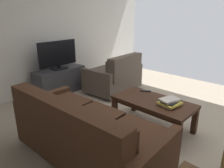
{
  "coord_description": "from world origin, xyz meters",
  "views": [
    {
      "loc": [
        -1.37,
        2.45,
        1.61
      ],
      "look_at": [
        0.64,
        0.33,
        0.61
      ],
      "focal_mm": 33.25,
      "sensor_mm": 36.0,
      "label": 1
    }
  ],
  "objects_px": {
    "loveseat_near": "(115,76)",
    "tv_remote": "(146,91)",
    "tv_stand": "(60,81)",
    "flat_tv": "(58,55)",
    "sofa_main": "(84,133)",
    "book_stack": "(170,102)",
    "coffee_table": "(153,105)"
  },
  "relations": [
    {
      "from": "flat_tv",
      "to": "tv_remote",
      "type": "relative_size",
      "value": 5.5
    },
    {
      "from": "book_stack",
      "to": "coffee_table",
      "type": "bearing_deg",
      "value": 2.51
    },
    {
      "from": "tv_stand",
      "to": "flat_tv",
      "type": "xyz_separation_m",
      "value": [
        -0.0,
        -0.0,
        0.56
      ]
    },
    {
      "from": "book_stack",
      "to": "tv_remote",
      "type": "xyz_separation_m",
      "value": [
        0.54,
        -0.21,
        -0.03
      ]
    },
    {
      "from": "tv_stand",
      "to": "flat_tv",
      "type": "bearing_deg",
      "value": -176.56
    },
    {
      "from": "book_stack",
      "to": "tv_remote",
      "type": "bearing_deg",
      "value": -21.39
    },
    {
      "from": "flat_tv",
      "to": "tv_remote",
      "type": "height_order",
      "value": "flat_tv"
    },
    {
      "from": "tv_stand",
      "to": "tv_remote",
      "type": "xyz_separation_m",
      "value": [
        -1.91,
        -0.36,
        0.17
      ]
    },
    {
      "from": "loveseat_near",
      "to": "tv_remote",
      "type": "relative_size",
      "value": 7.55
    },
    {
      "from": "sofa_main",
      "to": "tv_stand",
      "type": "height_order",
      "value": "sofa_main"
    },
    {
      "from": "flat_tv",
      "to": "sofa_main",
      "type": "bearing_deg",
      "value": 153.51
    },
    {
      "from": "coffee_table",
      "to": "flat_tv",
      "type": "relative_size",
      "value": 1.3
    },
    {
      "from": "coffee_table",
      "to": "tv_remote",
      "type": "height_order",
      "value": "tv_remote"
    },
    {
      "from": "sofa_main",
      "to": "tv_stand",
      "type": "xyz_separation_m",
      "value": [
        2.06,
        -1.03,
        -0.1
      ]
    },
    {
      "from": "loveseat_near",
      "to": "book_stack",
      "type": "relative_size",
      "value": 3.9
    },
    {
      "from": "sofa_main",
      "to": "coffee_table",
      "type": "relative_size",
      "value": 1.62
    },
    {
      "from": "coffee_table",
      "to": "book_stack",
      "type": "height_order",
      "value": "book_stack"
    },
    {
      "from": "tv_stand",
      "to": "tv_remote",
      "type": "distance_m",
      "value": 1.95
    },
    {
      "from": "sofa_main",
      "to": "book_stack",
      "type": "xyz_separation_m",
      "value": [
        -0.38,
        -1.18,
        0.11
      ]
    },
    {
      "from": "loveseat_near",
      "to": "tv_stand",
      "type": "relative_size",
      "value": 1.1
    },
    {
      "from": "tv_remote",
      "to": "flat_tv",
      "type": "bearing_deg",
      "value": 10.79
    },
    {
      "from": "coffee_table",
      "to": "tv_remote",
      "type": "xyz_separation_m",
      "value": [
        0.29,
        -0.22,
        0.08
      ]
    },
    {
      "from": "flat_tv",
      "to": "book_stack",
      "type": "relative_size",
      "value": 2.84
    },
    {
      "from": "book_stack",
      "to": "flat_tv",
      "type": "bearing_deg",
      "value": 3.54
    },
    {
      "from": "coffee_table",
      "to": "book_stack",
      "type": "relative_size",
      "value": 3.7
    },
    {
      "from": "loveseat_near",
      "to": "book_stack",
      "type": "height_order",
      "value": "loveseat_near"
    },
    {
      "from": "flat_tv",
      "to": "loveseat_near",
      "type": "bearing_deg",
      "value": -131.86
    },
    {
      "from": "sofa_main",
      "to": "tv_stand",
      "type": "bearing_deg",
      "value": -26.48
    },
    {
      "from": "sofa_main",
      "to": "flat_tv",
      "type": "height_order",
      "value": "flat_tv"
    },
    {
      "from": "book_stack",
      "to": "loveseat_near",
      "type": "bearing_deg",
      "value": -23.3
    },
    {
      "from": "sofa_main",
      "to": "coffee_table",
      "type": "bearing_deg",
      "value": -96.47
    },
    {
      "from": "sofa_main",
      "to": "book_stack",
      "type": "height_order",
      "value": "sofa_main"
    }
  ]
}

